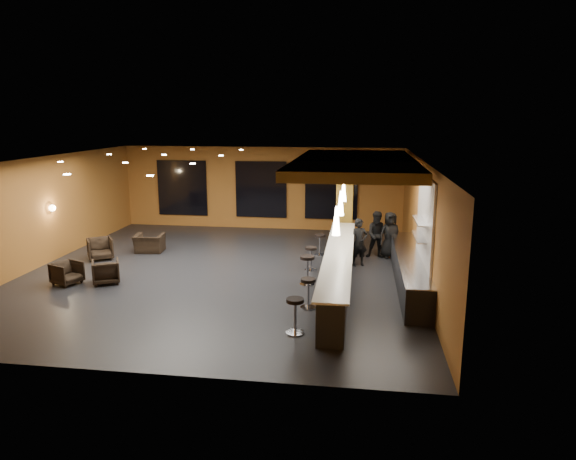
# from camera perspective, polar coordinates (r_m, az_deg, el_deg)

# --- Properties ---
(floor) EXTENTS (12.00, 13.00, 0.10)m
(floor) POSITION_cam_1_polar(r_m,az_deg,el_deg) (16.26, -7.27, -4.82)
(floor) COLOR black
(floor) RESTS_ON ground
(ceiling) EXTENTS (12.00, 13.00, 0.10)m
(ceiling) POSITION_cam_1_polar(r_m,az_deg,el_deg) (15.57, -7.64, 7.93)
(ceiling) COLOR black
(wall_back) EXTENTS (12.00, 0.10, 3.50)m
(wall_back) POSITION_cam_1_polar(r_m,az_deg,el_deg) (22.11, -2.96, 4.69)
(wall_back) COLOR #985B22
(wall_back) RESTS_ON floor
(wall_front) EXTENTS (12.00, 0.10, 3.50)m
(wall_front) POSITION_cam_1_polar(r_m,az_deg,el_deg) (9.86, -17.58, -5.97)
(wall_front) COLOR #985B22
(wall_front) RESTS_ON floor
(wall_left) EXTENTS (0.10, 13.00, 3.50)m
(wall_left) POSITION_cam_1_polar(r_m,az_deg,el_deg) (18.36, -25.99, 1.80)
(wall_left) COLOR #985B22
(wall_left) RESTS_ON floor
(wall_right) EXTENTS (0.10, 13.00, 3.50)m
(wall_right) POSITION_cam_1_polar(r_m,az_deg,el_deg) (15.37, 14.86, 0.78)
(wall_right) COLOR #985B22
(wall_right) RESTS_ON floor
(wood_soffit) EXTENTS (3.60, 8.00, 0.28)m
(wood_soffit) POSITION_cam_1_polar(r_m,az_deg,el_deg) (16.01, 7.42, 7.38)
(wood_soffit) COLOR olive
(wood_soffit) RESTS_ON ceiling
(window_left) EXTENTS (2.20, 0.06, 2.40)m
(window_left) POSITION_cam_1_polar(r_m,az_deg,el_deg) (22.93, -11.66, 4.61)
(window_left) COLOR black
(window_left) RESTS_ON wall_back
(window_center) EXTENTS (2.20, 0.06, 2.40)m
(window_center) POSITION_cam_1_polar(r_m,az_deg,el_deg) (22.01, -3.02, 4.52)
(window_center) COLOR black
(window_center) RESTS_ON wall_back
(window_right) EXTENTS (2.20, 0.06, 2.40)m
(window_right) POSITION_cam_1_polar(r_m,az_deg,el_deg) (21.64, 4.83, 4.36)
(window_right) COLOR black
(window_right) RESTS_ON wall_back
(tile_backsplash) EXTENTS (0.06, 3.20, 2.40)m
(tile_backsplash) POSITION_cam_1_polar(r_m,az_deg,el_deg) (14.34, 15.01, 0.95)
(tile_backsplash) COLOR white
(tile_backsplash) RESTS_ON wall_right
(bar_counter) EXTENTS (0.60, 8.00, 1.00)m
(bar_counter) POSITION_cam_1_polar(r_m,az_deg,el_deg) (14.60, 5.62, -4.54)
(bar_counter) COLOR black
(bar_counter) RESTS_ON floor
(bar_top) EXTENTS (0.78, 8.10, 0.05)m
(bar_top) POSITION_cam_1_polar(r_m,az_deg,el_deg) (14.46, 5.66, -2.55)
(bar_top) COLOR white
(bar_top) RESTS_ON bar_counter
(prep_counter) EXTENTS (0.70, 6.00, 0.86)m
(prep_counter) POSITION_cam_1_polar(r_m,az_deg,el_deg) (15.17, 13.29, -4.45)
(prep_counter) COLOR black
(prep_counter) RESTS_ON floor
(prep_top) EXTENTS (0.72, 6.00, 0.03)m
(prep_top) POSITION_cam_1_polar(r_m,az_deg,el_deg) (15.04, 13.38, -2.79)
(prep_top) COLOR silver
(prep_top) RESTS_ON prep_counter
(wall_shelf_lower) EXTENTS (0.30, 1.50, 0.03)m
(wall_shelf_lower) POSITION_cam_1_polar(r_m,az_deg,el_deg) (14.21, 14.45, -0.77)
(wall_shelf_lower) COLOR silver
(wall_shelf_lower) RESTS_ON wall_right
(wall_shelf_upper) EXTENTS (0.30, 1.50, 0.03)m
(wall_shelf_upper) POSITION_cam_1_polar(r_m,az_deg,el_deg) (14.12, 14.55, 1.01)
(wall_shelf_upper) COLOR silver
(wall_shelf_upper) RESTS_ON wall_right
(column) EXTENTS (0.60, 0.60, 3.50)m
(column) POSITION_cam_1_polar(r_m,az_deg,el_deg) (18.80, 6.31, 3.23)
(column) COLOR olive
(column) RESTS_ON floor
(wall_sconce) EXTENTS (0.22, 0.22, 0.22)m
(wall_sconce) POSITION_cam_1_polar(r_m,az_deg,el_deg) (18.67, -24.72, 2.23)
(wall_sconce) COLOR #FFE5B2
(wall_sconce) RESTS_ON wall_left
(pendant_0) EXTENTS (0.20, 0.20, 0.70)m
(pendant_0) POSITION_cam_1_polar(r_m,az_deg,el_deg) (12.21, 5.39, 1.02)
(pendant_0) COLOR white
(pendant_0) RESTS_ON wood_soffit
(pendant_1) EXTENTS (0.20, 0.20, 0.70)m
(pendant_1) POSITION_cam_1_polar(r_m,az_deg,el_deg) (14.66, 5.86, 2.96)
(pendant_1) COLOR white
(pendant_1) RESTS_ON wood_soffit
(pendant_2) EXTENTS (0.20, 0.20, 0.70)m
(pendant_2) POSITION_cam_1_polar(r_m,az_deg,el_deg) (17.13, 6.19, 4.35)
(pendant_2) COLOR white
(pendant_2) RESTS_ON wood_soffit
(staff_a) EXTENTS (0.66, 0.55, 1.55)m
(staff_a) POSITION_cam_1_polar(r_m,az_deg,el_deg) (16.74, 7.91, -1.38)
(staff_a) COLOR black
(staff_a) RESTS_ON floor
(staff_b) EXTENTS (0.82, 0.66, 1.62)m
(staff_b) POSITION_cam_1_polar(r_m,az_deg,el_deg) (17.75, 9.95, -0.53)
(staff_b) COLOR black
(staff_b) RESTS_ON floor
(staff_c) EXTENTS (0.91, 0.77, 1.59)m
(staff_c) POSITION_cam_1_polar(r_m,az_deg,el_deg) (17.88, 11.25, -0.55)
(staff_c) COLOR black
(staff_c) RESTS_ON floor
(armchair_a) EXTENTS (0.93, 0.92, 0.65)m
(armchair_a) POSITION_cam_1_polar(r_m,az_deg,el_deg) (16.23, -23.35, -4.41)
(armchair_a) COLOR black
(armchair_a) RESTS_ON floor
(armchair_b) EXTENTS (1.01, 1.02, 0.69)m
(armchair_b) POSITION_cam_1_polar(r_m,az_deg,el_deg) (15.91, -19.58, -4.36)
(armchair_b) COLOR black
(armchair_b) RESTS_ON floor
(armchair_c) EXTENTS (1.10, 1.11, 0.73)m
(armchair_c) POSITION_cam_1_polar(r_m,az_deg,el_deg) (18.56, -20.14, -1.97)
(armchair_c) COLOR black
(armchair_c) RESTS_ON floor
(armchair_d) EXTENTS (1.09, 0.98, 0.65)m
(armchair_d) POSITION_cam_1_polar(r_m,az_deg,el_deg) (19.02, -15.14, -1.42)
(armchair_d) COLOR black
(armchair_d) RESTS_ON floor
(bar_stool_0) EXTENTS (0.42, 0.42, 0.83)m
(bar_stool_0) POSITION_cam_1_polar(r_m,az_deg,el_deg) (11.57, 0.79, -9.01)
(bar_stool_0) COLOR silver
(bar_stool_0) RESTS_ON floor
(bar_stool_1) EXTENTS (0.40, 0.40, 0.78)m
(bar_stool_1) POSITION_cam_1_polar(r_m,az_deg,el_deg) (13.04, 2.25, -6.60)
(bar_stool_1) COLOR silver
(bar_stool_1) RESTS_ON floor
(bar_stool_2) EXTENTS (0.44, 0.44, 0.87)m
(bar_stool_2) POSITION_cam_1_polar(r_m,az_deg,el_deg) (14.77, 2.15, -4.07)
(bar_stool_2) COLOR silver
(bar_stool_2) RESTS_ON floor
(bar_stool_3) EXTENTS (0.39, 0.39, 0.76)m
(bar_stool_3) POSITION_cam_1_polar(r_m,az_deg,el_deg) (16.16, 2.55, -2.84)
(bar_stool_3) COLOR silver
(bar_stool_3) RESTS_ON floor
(bar_stool_4) EXTENTS (0.38, 0.38, 0.75)m
(bar_stool_4) POSITION_cam_1_polar(r_m,az_deg,el_deg) (17.92, 3.56, -1.33)
(bar_stool_4) COLOR silver
(bar_stool_4) RESTS_ON floor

